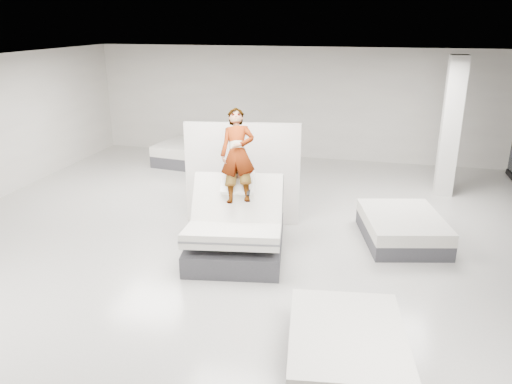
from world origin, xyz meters
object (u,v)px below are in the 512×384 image
Objects in this scene: flat_bed_right_near at (346,349)px; hero_bed at (236,232)px; flat_bed_right_far at (402,228)px; person at (238,175)px; remote at (248,193)px; flat_bed_left_far at (198,154)px; column at (451,127)px; divider_panel at (243,174)px.

hero_bed is at bearing 128.78° from flat_bed_right_near.
flat_bed_right_far is at bearing 79.04° from flat_bed_right_near.
remote is (0.27, -0.31, -0.20)m from person.
flat_bed_left_far is (-2.84, 5.22, -0.85)m from remote.
column is (6.50, -1.03, 1.30)m from flat_bed_left_far.
flat_bed_right_far is at bearing 16.00° from remote.
divider_panel reaches higher than flat_bed_left_far.
remote is at bearing 9.31° from hero_bed.
remote is 0.07× the size of flat_bed_right_far.
hero_bed reaches higher than flat_bed_left_far.
flat_bed_right_near is at bearing -63.75° from remote.
person is 0.52× the size of column.
hero_bed is 5.86m from column.
divider_panel is 1.08× the size of flat_bed_right_far.
flat_bed_left_far is (-4.72, 7.87, 0.05)m from flat_bed_right_near.
flat_bed_left_far is 0.73× the size of column.
hero_bed is at bearing -63.46° from flat_bed_left_far.
hero_bed is 1.03× the size of divider_panel.
hero_bed is 3.36m from flat_bed_right_near.
divider_panel is 4.57m from flat_bed_left_far.
column is (4.14, 2.82, 0.57)m from divider_panel.
hero_bed is 0.76m from remote.
person reaches higher than flat_bed_left_far.
remote is at bearing -154.85° from flat_bed_right_far.
hero_bed is at bearing -88.91° from divider_panel.
flat_bed_left_far is at bearing 143.98° from flat_bed_right_far.
hero_bed is 1.56m from divider_panel.
remote reaches higher than flat_bed_right_far.
flat_bed_right_far is at bearing 8.52° from person.
flat_bed_right_near is at bearing -59.02° from flat_bed_left_far.
flat_bed_right_far reaches higher than flat_bed_right_near.
person is 0.86× the size of flat_bed_right_near.
column is (1.03, 2.96, 1.35)m from flat_bed_right_far.
column is (3.88, 4.23, 1.18)m from hero_bed.
person is 5.53m from column.
hero_bed is 1.39× the size of person.
remote is at bearing -80.23° from divider_panel.
column is at bearing 75.43° from flat_bed_right_near.
flat_bed_left_far is at bearing 171.03° from column.
person reaches higher than remote.
person is 0.80× the size of flat_bed_right_far.
column reaches higher than person.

